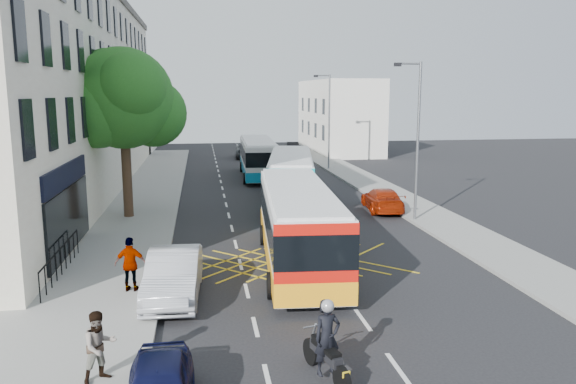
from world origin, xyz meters
name	(u,v)px	position (x,y,z in m)	size (l,w,h in m)	color
ground	(363,320)	(0.00, 0.00, 0.00)	(120.00, 120.00, 0.00)	black
pavement_left	(129,217)	(-8.50, 15.00, 0.07)	(5.00, 70.00, 0.15)	gray
pavement_right	(415,208)	(7.50, 15.00, 0.07)	(3.00, 70.00, 0.15)	gray
terrace_main	(56,91)	(-14.00, 24.49, 6.76)	(8.30, 45.00, 13.50)	beige
terrace_far	(121,106)	(-14.00, 55.00, 5.00)	(8.00, 20.00, 10.00)	silver
building_right	(338,116)	(11.00, 48.00, 4.00)	(6.00, 18.00, 8.00)	silver
street_tree	(123,99)	(-8.51, 14.97, 6.29)	(6.30, 5.70, 8.80)	#382619
lamp_near	(416,133)	(6.20, 12.00, 4.62)	(1.45, 0.15, 8.00)	slate
lamp_far	(328,117)	(6.20, 32.00, 4.62)	(1.45, 0.15, 8.00)	slate
railings	(61,259)	(-9.70, 5.30, 0.72)	(0.08, 5.60, 1.14)	black
bus_near	(298,224)	(-0.97, 5.69, 1.61)	(3.31, 11.06, 3.07)	silver
bus_mid	(291,178)	(0.69, 17.72, 1.59)	(4.23, 11.03, 3.03)	silver
bus_far	(258,157)	(-0.16, 28.94, 1.57)	(2.90, 10.68, 2.98)	silver
motorbike	(327,342)	(-1.84, -3.24, 0.93)	(0.84, 2.19, 1.98)	black
parked_car_silver	(174,275)	(-5.60, 2.73, 0.78)	(1.65, 4.74, 1.56)	#B3B5BB
red_hatchback	(382,199)	(5.50, 14.92, 0.65)	(1.83, 4.49, 1.30)	#A22306
distant_car_grey	(248,150)	(0.18, 42.55, 0.75)	(2.49, 5.41, 1.50)	#464A4F
distant_car_silver	(281,159)	(2.50, 34.44, 0.74)	(1.76, 4.37, 1.49)	#999CA0
distant_car_dark	(292,147)	(5.50, 46.63, 0.62)	(1.31, 3.75, 1.24)	black
pedestrian_near	(100,346)	(-7.00, -2.75, 0.98)	(0.80, 0.63, 1.65)	gray
pedestrian_far	(131,264)	(-7.00, 3.21, 1.06)	(1.07, 0.44, 1.82)	gray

